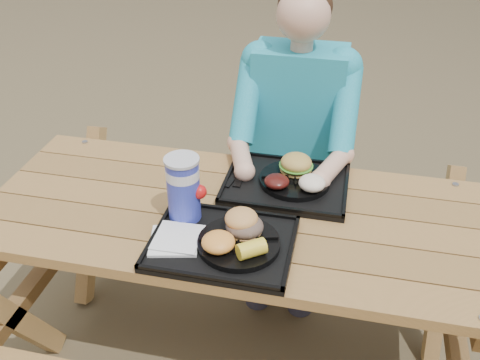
# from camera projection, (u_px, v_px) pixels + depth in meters

# --- Properties ---
(ground) EXTENTS (60.00, 60.00, 0.00)m
(ground) POSITION_uv_depth(u_px,v_px,m) (240.00, 353.00, 2.27)
(ground) COLOR #999999
(ground) RESTS_ON ground
(picnic_table) EXTENTS (1.80, 1.49, 0.75)m
(picnic_table) POSITION_uv_depth(u_px,v_px,m) (240.00, 289.00, 2.06)
(picnic_table) COLOR #999999
(picnic_table) RESTS_ON ground
(tray_near) EXTENTS (0.45, 0.35, 0.02)m
(tray_near) POSITION_uv_depth(u_px,v_px,m) (222.00, 244.00, 1.69)
(tray_near) COLOR black
(tray_near) RESTS_ON picnic_table
(tray_far) EXTENTS (0.45, 0.35, 0.02)m
(tray_far) POSITION_uv_depth(u_px,v_px,m) (286.00, 185.00, 1.98)
(tray_far) COLOR black
(tray_far) RESTS_ON picnic_table
(plate_near) EXTENTS (0.26, 0.26, 0.02)m
(plate_near) POSITION_uv_depth(u_px,v_px,m) (239.00, 243.00, 1.67)
(plate_near) COLOR black
(plate_near) RESTS_ON tray_near
(plate_far) EXTENTS (0.26, 0.26, 0.02)m
(plate_far) POSITION_uv_depth(u_px,v_px,m) (295.00, 180.00, 1.97)
(plate_far) COLOR black
(plate_far) RESTS_ON tray_far
(napkin_stack) EXTENTS (0.18, 0.18, 0.02)m
(napkin_stack) POSITION_uv_depth(u_px,v_px,m) (174.00, 240.00, 1.68)
(napkin_stack) COLOR white
(napkin_stack) RESTS_ON tray_near
(soda_cup) EXTENTS (0.11, 0.11, 0.22)m
(soda_cup) POSITION_uv_depth(u_px,v_px,m) (184.00, 190.00, 1.74)
(soda_cup) COLOR #1622A6
(soda_cup) RESTS_ON tray_near
(condiment_bbq) EXTENTS (0.05, 0.05, 0.03)m
(condiment_bbq) POSITION_uv_depth(u_px,v_px,m) (234.00, 216.00, 1.77)
(condiment_bbq) COLOR black
(condiment_bbq) RESTS_ON tray_near
(condiment_mustard) EXTENTS (0.06, 0.06, 0.03)m
(condiment_mustard) POSITION_uv_depth(u_px,v_px,m) (246.00, 218.00, 1.77)
(condiment_mustard) COLOR yellow
(condiment_mustard) RESTS_ON tray_near
(sandwich) EXTENTS (0.11, 0.11, 0.12)m
(sandwich) POSITION_uv_depth(u_px,v_px,m) (245.00, 217.00, 1.67)
(sandwich) COLOR #D9934C
(sandwich) RESTS_ON plate_near
(mac_cheese) EXTENTS (0.10, 0.10, 0.05)m
(mac_cheese) POSITION_uv_depth(u_px,v_px,m) (218.00, 242.00, 1.62)
(mac_cheese) COLOR #FCA742
(mac_cheese) RESTS_ON plate_near
(corn_cob) EXTENTS (0.12, 0.12, 0.05)m
(corn_cob) POSITION_uv_depth(u_px,v_px,m) (251.00, 249.00, 1.59)
(corn_cob) COLOR yellow
(corn_cob) RESTS_ON plate_near
(cutlery_far) EXTENTS (0.03, 0.16, 0.01)m
(cutlery_far) POSITION_uv_depth(u_px,v_px,m) (241.00, 175.00, 2.01)
(cutlery_far) COLOR black
(cutlery_far) RESTS_ON tray_far
(burger) EXTENTS (0.12, 0.12, 0.11)m
(burger) POSITION_uv_depth(u_px,v_px,m) (296.00, 159.00, 1.97)
(burger) COLOR #BC9442
(burger) RESTS_ON plate_far
(baked_beans) EXTENTS (0.09, 0.09, 0.04)m
(baked_beans) POSITION_uv_depth(u_px,v_px,m) (277.00, 181.00, 1.91)
(baked_beans) COLOR #42100D
(baked_beans) RESTS_ON plate_far
(potato_salad) EXTENTS (0.10, 0.10, 0.05)m
(potato_salad) POSITION_uv_depth(u_px,v_px,m) (312.00, 183.00, 1.89)
(potato_salad) COLOR white
(potato_salad) RESTS_ON plate_far
(diner) EXTENTS (0.48, 0.84, 1.28)m
(diner) POSITION_uv_depth(u_px,v_px,m) (295.00, 155.00, 2.39)
(diner) COLOR #18A9A5
(diner) RESTS_ON ground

